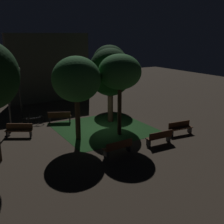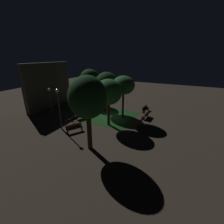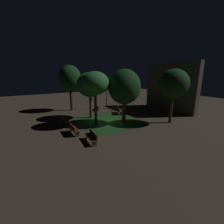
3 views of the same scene
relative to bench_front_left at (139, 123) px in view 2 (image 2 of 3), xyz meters
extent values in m
plane|color=#3D3328|center=(1.56, 4.51, -0.48)|extent=(60.00, 60.00, 0.00)
cube|color=#194219|center=(1.57, 4.50, -0.48)|extent=(6.65, 6.50, 0.01)
cube|color=brown|center=(0.00, 0.07, -0.03)|extent=(1.82, 0.57, 0.06)
cube|color=brown|center=(0.01, -0.13, 0.20)|extent=(1.80, 0.15, 0.40)
cube|color=#2D2D33|center=(-0.80, 0.04, -0.27)|extent=(0.10, 0.39, 0.42)
cube|color=#2D2D33|center=(0.80, 0.11, -0.27)|extent=(0.10, 0.39, 0.42)
cube|color=#422314|center=(3.13, 0.07, -0.03)|extent=(1.82, 0.55, 0.06)
cube|color=#422314|center=(3.12, -0.13, 0.20)|extent=(1.80, 0.13, 0.40)
cube|color=#2D2D33|center=(2.33, 0.11, -0.27)|extent=(0.10, 0.39, 0.42)
cube|color=#2D2D33|center=(3.93, 0.04, -0.27)|extent=(0.10, 0.39, 0.42)
cube|color=#512D19|center=(5.59, 0.61, -0.03)|extent=(1.84, 0.67, 0.06)
cube|color=#512D19|center=(5.62, 0.82, 0.20)|extent=(1.80, 0.25, 0.40)
cube|color=#2D2D33|center=(6.39, 0.53, -0.27)|extent=(0.12, 0.39, 0.42)
cube|color=#2D2D33|center=(4.80, 0.70, -0.27)|extent=(0.12, 0.39, 0.42)
cube|color=#422314|center=(-0.68, 7.72, -0.03)|extent=(1.82, 1.25, 0.06)
cube|color=#422314|center=(-0.78, 7.54, 0.20)|extent=(1.63, 0.88, 0.40)
cube|color=#2D2D33|center=(-1.39, 8.09, -0.27)|extent=(0.25, 0.38, 0.42)
cube|color=#2D2D33|center=(0.03, 7.36, -0.27)|extent=(0.25, 0.38, 0.42)
cube|color=brown|center=(-4.28, 6.00, -0.03)|extent=(1.80, 1.32, 0.06)
cube|color=brown|center=(-4.17, 6.18, 0.20)|extent=(1.59, 0.96, 0.40)
cube|color=black|center=(-3.59, 5.60, -0.27)|extent=(0.26, 0.37, 0.42)
cube|color=black|center=(-4.97, 6.40, -0.27)|extent=(0.26, 0.37, 0.42)
cylinder|color=#38281C|center=(-6.18, 2.71, 1.47)|extent=(0.43, 0.43, 3.90)
ellipsoid|color=#143816|center=(-6.18, 2.71, 4.28)|extent=(3.16, 3.16, 3.57)
cylinder|color=#423021|center=(2.89, 5.76, 1.04)|extent=(0.44, 0.44, 3.04)
ellipsoid|color=#143816|center=(2.89, 5.76, 3.51)|extent=(3.44, 3.44, 3.69)
cylinder|color=#38281C|center=(1.89, 2.84, 1.33)|extent=(0.28, 0.28, 3.62)
ellipsoid|color=#28662D|center=(1.89, 2.84, 3.93)|extent=(2.89, 2.89, 2.36)
cylinder|color=#423021|center=(-0.95, 3.51, 1.12)|extent=(0.34, 0.34, 3.19)
ellipsoid|color=#28662D|center=(-0.95, 3.51, 3.58)|extent=(3.14, 3.14, 2.92)
cylinder|color=#423021|center=(5.48, 10.28, 1.25)|extent=(0.34, 0.34, 3.46)
ellipsoid|color=#143816|center=(5.48, 10.28, 3.86)|extent=(3.20, 3.20, 3.05)
cylinder|color=#333338|center=(-4.45, 7.70, 1.68)|extent=(0.12, 0.12, 4.33)
sphere|color=#F2EDCC|center=(-4.45, 7.70, 4.00)|extent=(0.36, 0.36, 0.36)
cylinder|color=black|center=(-2.99, 10.47, 1.49)|extent=(0.12, 0.12, 3.93)
sphere|color=#F2EDCC|center=(-2.99, 10.47, 3.60)|extent=(0.36, 0.36, 0.36)
torus|color=black|center=(-2.16, 8.04, -0.15)|extent=(0.66, 0.11, 0.66)
torus|color=black|center=(-3.24, 8.13, -0.15)|extent=(0.66, 0.11, 0.66)
cube|color=#232328|center=(-2.70, 8.08, 0.03)|extent=(1.08, 0.13, 0.08)
cylinder|color=#232328|center=(-2.97, 8.11, 0.25)|extent=(0.03, 0.03, 0.40)
cube|color=#4C4742|center=(1.23, 15.23, 2.99)|extent=(8.56, 0.80, 6.94)
camera|label=1|loc=(-7.95, -12.51, 6.30)|focal=44.03mm
camera|label=2|loc=(-16.16, -4.34, 7.48)|focal=24.74mm
camera|label=3|loc=(16.16, -3.87, 4.87)|focal=24.64mm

